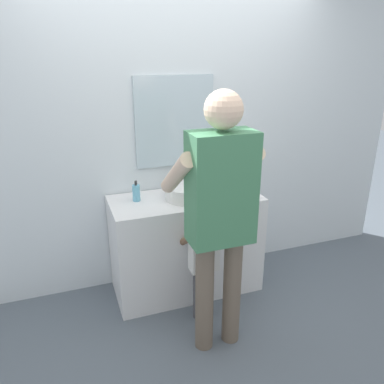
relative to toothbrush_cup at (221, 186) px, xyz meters
The scene contains 9 objects.
ground_plane 1.00m from the toothbrush_cup, 134.75° to the right, with size 14.00×14.00×0.00m, color slate.
back_wall 0.63m from the toothbrush_cup, 137.28° to the left, with size 4.40×0.10×2.70m.
vanity_cabinet 0.57m from the toothbrush_cup, behind, with size 1.21×0.54×0.84m, color white.
sink_basin 0.32m from the toothbrush_cup, behind, with size 0.34×0.34×0.11m.
faucet 0.36m from the toothbrush_cup, 152.81° to the left, with size 0.18×0.14×0.18m.
toothbrush_cup is the anchor object (origin of this frame).
soap_bottle 0.71m from the toothbrush_cup, behind, with size 0.06×0.06×0.17m.
child_toddler 0.64m from the toothbrush_cup, 127.05° to the right, with size 0.28×0.28×0.91m.
adult_parent 0.81m from the toothbrush_cup, 114.84° to the right, with size 0.54×0.57×1.76m.
Camera 1 is at (-0.92, -2.40, 1.96)m, focal length 35.71 mm.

